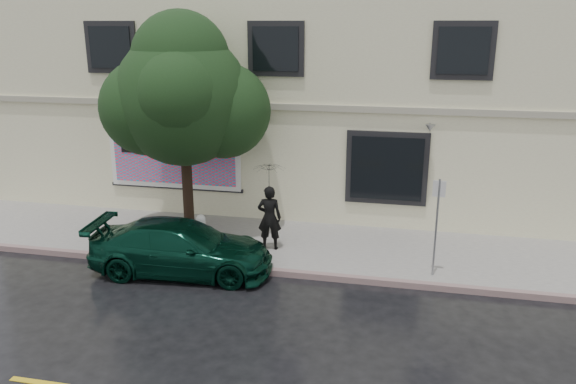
% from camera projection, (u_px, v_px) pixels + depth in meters
% --- Properties ---
extents(ground, '(90.00, 90.00, 0.00)m').
position_uv_depth(ground, '(226.00, 300.00, 12.42)').
color(ground, black).
rests_on(ground, ground).
extents(sidewalk, '(20.00, 3.50, 0.15)m').
position_uv_depth(sidewalk, '(263.00, 243.00, 15.44)').
color(sidewalk, '#9E9B95').
rests_on(sidewalk, ground).
extents(curb, '(20.00, 0.18, 0.16)m').
position_uv_depth(curb, '(245.00, 269.00, 13.80)').
color(curb, slate).
rests_on(curb, ground).
extents(building, '(20.00, 8.12, 7.00)m').
position_uv_depth(building, '(302.00, 93.00, 19.83)').
color(building, '#EBEABD').
rests_on(building, ground).
extents(billboard, '(4.30, 0.16, 2.20)m').
position_uv_depth(billboard, '(174.00, 154.00, 17.06)').
color(billboard, white).
rests_on(billboard, ground).
extents(car, '(4.56, 2.27, 1.29)m').
position_uv_depth(car, '(181.00, 248.00, 13.65)').
color(car, black).
rests_on(car, ground).
extents(pedestrian, '(0.66, 0.47, 1.72)m').
position_uv_depth(pedestrian, '(269.00, 218.00, 14.66)').
color(pedestrian, black).
rests_on(pedestrian, sidewalk).
extents(umbrella, '(1.03, 1.03, 0.65)m').
position_uv_depth(umbrella, '(269.00, 174.00, 14.32)').
color(umbrella, black).
rests_on(umbrella, pedestrian).
extents(street_tree, '(3.59, 3.59, 5.60)m').
position_uv_depth(street_tree, '(183.00, 99.00, 14.95)').
color(street_tree, black).
rests_on(street_tree, sidewalk).
extents(fire_hydrant, '(0.37, 0.34, 0.90)m').
position_uv_depth(fire_hydrant, '(201.00, 231.00, 14.91)').
color(fire_hydrant, silver).
rests_on(fire_hydrant, sidewalk).
extents(sign_pole, '(0.29, 0.05, 2.36)m').
position_uv_depth(sign_pole, '(437.00, 218.00, 12.92)').
color(sign_pole, gray).
rests_on(sign_pole, sidewalk).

